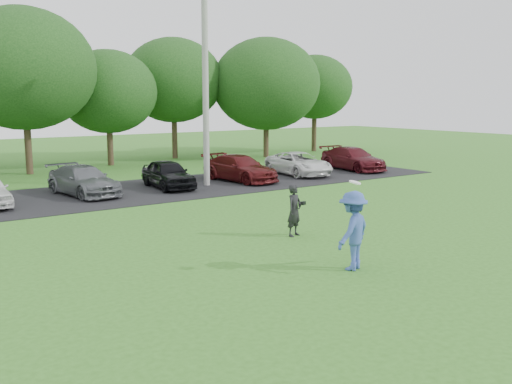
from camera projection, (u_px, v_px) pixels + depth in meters
ground at (338, 264)px, 13.92m from camera, size 100.00×100.00×0.00m
parking_lot at (129, 192)px, 24.43m from camera, size 32.00×6.50×0.03m
utility_pole at (205, 85)px, 25.51m from camera, size 0.28×0.28×9.16m
frisbee_player at (353, 230)px, 13.32m from camera, size 1.37×1.07×2.18m
camera_bystander at (294, 210)px, 16.60m from camera, size 0.64×0.52×1.52m
parked_cars at (146, 176)px, 24.82m from camera, size 28.17×4.83×1.25m
tree_row at (84, 82)px, 32.37m from camera, size 42.39×9.85×8.64m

